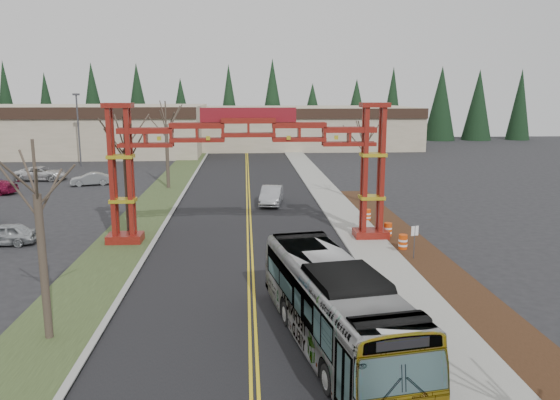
{
  "coord_description": "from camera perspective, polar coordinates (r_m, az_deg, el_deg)",
  "views": [
    {
      "loc": [
        -0.21,
        -16.49,
        9.55
      ],
      "look_at": [
        1.84,
        15.63,
        3.17
      ],
      "focal_mm": 35.0,
      "sensor_mm": 36.0,
      "label": 1
    }
  ],
  "objects": [
    {
      "name": "barrel_north",
      "position": [
        41.42,
        9.13,
        -1.6
      ],
      "size": [
        0.5,
        0.5,
        0.93
      ],
      "color": "#CF410B",
      "rests_on": "ground"
    },
    {
      "name": "retail_building_east",
      "position": [
        97.18,
        2.41,
        7.64
      ],
      "size": [
        38.0,
        20.3,
        7.0
      ],
      "color": "tan",
      "rests_on": "ground"
    },
    {
      "name": "transit_bus",
      "position": [
        20.99,
        5.69,
        -10.92
      ],
      "size": [
        4.77,
        12.2,
        3.32
      ],
      "primitive_type": "imported",
      "rotation": [
        0.0,
        0.0,
        0.17
      ],
      "color": "#9C9FA3",
      "rests_on": "ground"
    },
    {
      "name": "light_pole_far",
      "position": [
        75.69,
        -20.34,
        7.4
      ],
      "size": [
        0.81,
        0.41,
        9.39
      ],
      "color": "#3F3F44",
      "rests_on": "ground"
    },
    {
      "name": "bare_tree_right_far",
      "position": [
        47.72,
        8.77,
        5.98
      ],
      "size": [
        3.27,
        3.27,
        7.49
      ],
      "color": "#382D26",
      "rests_on": "ground"
    },
    {
      "name": "gateway_arch",
      "position": [
        34.68,
        -3.3,
        5.29
      ],
      "size": [
        18.2,
        1.6,
        8.9
      ],
      "color": "#5C120C",
      "rests_on": "ground"
    },
    {
      "name": "curb_left",
      "position": [
        42.97,
        -11.51,
        -1.75
      ],
      "size": [
        0.3,
        110.0,
        0.15
      ],
      "primitive_type": "cube",
      "color": "#9C9D98",
      "rests_on": "ground"
    },
    {
      "name": "bare_tree_median_near",
      "position": [
        22.28,
        -24.05,
        0.44
      ],
      "size": [
        3.12,
        3.12,
        7.86
      ],
      "color": "#382D26",
      "rests_on": "ground"
    },
    {
      "name": "barrel_mid",
      "position": [
        37.09,
        11.2,
        -3.12
      ],
      "size": [
        0.54,
        0.54,
        1.0
      ],
      "color": "#CF410B",
      "rests_on": "ground"
    },
    {
      "name": "road",
      "position": [
        42.58,
        -3.28,
        -1.75
      ],
      "size": [
        12.0,
        110.0,
        0.02
      ],
      "primitive_type": "cube",
      "color": "black",
      "rests_on": "ground"
    },
    {
      "name": "bare_tree_median_mid",
      "position": [
        36.86,
        -15.9,
        5.04
      ],
      "size": [
        3.23,
        3.23,
        8.02
      ],
      "color": "#382D26",
      "rests_on": "ground"
    },
    {
      "name": "grass_median",
      "position": [
        43.28,
        -13.93,
        -1.81
      ],
      "size": [
        4.0,
        110.0,
        0.08
      ],
      "primitive_type": "cube",
      "color": "#324120",
      "rests_on": "ground"
    },
    {
      "name": "curb_right",
      "position": [
        43.03,
        4.94,
        -1.55
      ],
      "size": [
        0.3,
        110.0,
        0.15
      ],
      "primitive_type": "cube",
      "color": "#9C9D98",
      "rests_on": "ground"
    },
    {
      "name": "silver_sedan",
      "position": [
        47.02,
        -0.9,
        0.48
      ],
      "size": [
        2.35,
        5.01,
        1.59
      ],
      "primitive_type": "imported",
      "rotation": [
        0.0,
        0.0,
        -0.14
      ],
      "color": "#A5A8AD",
      "rests_on": "ground"
    },
    {
      "name": "parked_car_near_a",
      "position": [
        38.79,
        -26.93,
        -3.21
      ],
      "size": [
        4.18,
        1.84,
        1.4
      ],
      "primitive_type": "imported",
      "rotation": [
        0.0,
        0.0,
        4.76
      ],
      "color": "#AAAFB2",
      "rests_on": "ground"
    },
    {
      "name": "landscape_strip",
      "position": [
        30.0,
        17.02,
        -7.73
      ],
      "size": [
        2.6,
        50.0,
        0.12
      ],
      "primitive_type": "cube",
      "color": "black",
      "rests_on": "ground"
    },
    {
      "name": "parked_car_far_a",
      "position": [
        60.1,
        -19.19,
        2.08
      ],
      "size": [
        4.21,
        2.39,
        1.31
      ],
      "primitive_type": "imported",
      "rotation": [
        0.0,
        0.0,
        4.98
      ],
      "color": "#959A9C",
      "rests_on": "ground"
    },
    {
      "name": "bare_tree_median_far",
      "position": [
        55.48,
        -11.82,
        7.69
      ],
      "size": [
        3.47,
        3.47,
        8.7
      ],
      "color": "#382D26",
      "rests_on": "ground"
    },
    {
      "name": "sidewalk_right",
      "position": [
        43.27,
        6.84,
        -1.51
      ],
      "size": [
        2.6,
        110.0,
        0.14
      ],
      "primitive_type": "cube",
      "color": "gray",
      "rests_on": "ground"
    },
    {
      "name": "conifer_treeline",
      "position": [
        108.54,
        -3.45,
        9.57
      ],
      "size": [
        116.1,
        5.6,
        13.0
      ],
      "color": "black",
      "rests_on": "ground"
    },
    {
      "name": "parked_car_far_b",
      "position": [
        65.48,
        -23.69,
        2.56
      ],
      "size": [
        5.7,
        2.96,
        1.53
      ],
      "primitive_type": "imported",
      "rotation": [
        0.0,
        0.0,
        1.49
      ],
      "color": "silver",
      "rests_on": "ground"
    },
    {
      "name": "lane_line_right",
      "position": [
        42.57,
        -3.11,
        -1.73
      ],
      "size": [
        0.12,
        100.0,
        0.01
      ],
      "primitive_type": "cube",
      "color": "yellow",
      "rests_on": "road"
    },
    {
      "name": "ground",
      "position": [
        19.06,
        -2.67,
        -18.86
      ],
      "size": [
        200.0,
        200.0,
        0.0
      ],
      "primitive_type": "plane",
      "color": "black",
      "rests_on": "ground"
    },
    {
      "name": "barrel_south",
      "position": [
        34.25,
        12.72,
        -4.37
      ],
      "size": [
        0.55,
        0.55,
        1.01
      ],
      "color": "#CF410B",
      "rests_on": "ground"
    },
    {
      "name": "retail_building_west",
      "position": [
        93.51,
        -22.38,
        6.83
      ],
      "size": [
        46.0,
        22.3,
        7.5
      ],
      "color": "tan",
      "rests_on": "ground"
    },
    {
      "name": "lane_line_left",
      "position": [
        42.57,
        -3.44,
        -1.73
      ],
      "size": [
        0.12,
        100.0,
        0.01
      ],
      "primitive_type": "cube",
      "color": "yellow",
      "rests_on": "road"
    },
    {
      "name": "street_sign",
      "position": [
        32.19,
        13.89,
        -3.66
      ],
      "size": [
        0.45,
        0.17,
        2.04
      ],
      "color": "#3F3F44",
      "rests_on": "ground"
    }
  ]
}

